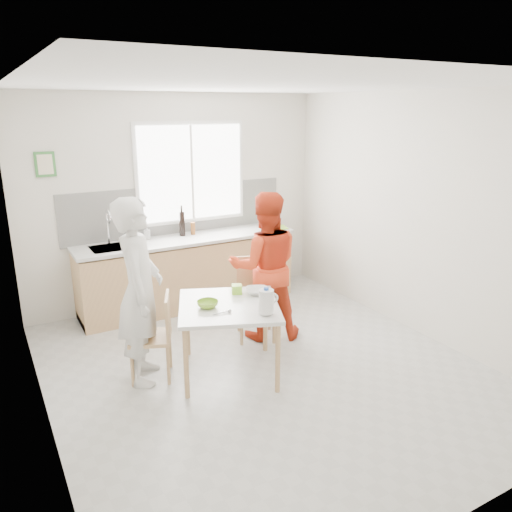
{
  "coord_description": "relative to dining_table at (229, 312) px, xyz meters",
  "views": [
    {
      "loc": [
        -2.27,
        -3.85,
        2.51
      ],
      "look_at": [
        0.02,
        0.2,
        1.12
      ],
      "focal_mm": 35.0,
      "sensor_mm": 36.0,
      "label": 1
    }
  ],
  "objects": [
    {
      "name": "soap_bottle",
      "position": [
        -0.14,
        2.01,
        0.36
      ],
      "size": [
        0.1,
        0.1,
        0.17
      ],
      "primitive_type": "imported",
      "rotation": [
        0.0,
        0.0,
        -0.34
      ],
      "color": "#999999",
      "rests_on": "kitchen_counter"
    },
    {
      "name": "spoon",
      "position": [
        -0.16,
        -0.17,
        0.08
      ],
      "size": [
        0.16,
        0.02,
        0.01
      ],
      "primitive_type": "cylinder",
      "rotation": [
        0.0,
        1.57,
        -0.05
      ],
      "color": "#A5A5AA",
      "rests_on": "dining_table"
    },
    {
      "name": "milk_jug",
      "position": [
        0.19,
        -0.38,
        0.2
      ],
      "size": [
        0.19,
        0.14,
        0.24
      ],
      "rotation": [
        0.0,
        0.0,
        -0.4
      ],
      "color": "white",
      "rests_on": "dining_table"
    },
    {
      "name": "person_white",
      "position": [
        -0.76,
        0.32,
        0.24
      ],
      "size": [
        0.64,
        0.76,
        1.77
      ],
      "primitive_type": "imported",
      "rotation": [
        0.0,
        0.0,
        1.18
      ],
      "color": "silver",
      "rests_on": "ground"
    },
    {
      "name": "chair_left",
      "position": [
        -0.63,
        0.26,
        -0.18
      ],
      "size": [
        0.5,
        0.5,
        0.83
      ],
      "rotation": [
        0.0,
        0.0,
        -1.97
      ],
      "color": "tan",
      "rests_on": "ground"
    },
    {
      "name": "picture_frame",
      "position": [
        -1.22,
        2.12,
        1.26
      ],
      "size": [
        0.22,
        0.03,
        0.28
      ],
      "color": "#3A7F3A",
      "rests_on": "room_shell"
    },
    {
      "name": "green_box",
      "position": [
        0.2,
        0.22,
        0.12
      ],
      "size": [
        0.13,
        0.13,
        0.09
      ],
      "primitive_type": "cube",
      "rotation": [
        0.0,
        0.0,
        -0.4
      ],
      "color": "#91D832",
      "rests_on": "dining_table"
    },
    {
      "name": "kitchen_counter",
      "position": [
        0.32,
        1.83,
        -0.23
      ],
      "size": [
        2.84,
        0.64,
        1.37
      ],
      "color": "tan",
      "rests_on": "ground"
    },
    {
      "name": "backsplash",
      "position": [
        0.33,
        2.12,
        0.58
      ],
      "size": [
        3.0,
        0.02,
        0.65
      ],
      "primitive_type": "cube",
      "color": "white",
      "rests_on": "room_shell"
    },
    {
      "name": "ground",
      "position": [
        0.33,
        -0.12,
        -0.64
      ],
      "size": [
        4.5,
        4.5,
        0.0
      ],
      "primitive_type": "plane",
      "color": "#B7B7B2",
      "rests_on": "ground"
    },
    {
      "name": "room_shell",
      "position": [
        0.33,
        -0.12,
        1.0
      ],
      "size": [
        4.5,
        4.5,
        4.5
      ],
      "color": "silver",
      "rests_on": "ground"
    },
    {
      "name": "jar_amber",
      "position": [
        0.45,
        1.95,
        0.36
      ],
      "size": [
        0.06,
        0.06,
        0.16
      ],
      "primitive_type": "cylinder",
      "color": "brown",
      "rests_on": "kitchen_counter"
    },
    {
      "name": "chair_far",
      "position": [
        0.64,
        0.62,
        -0.15
      ],
      "size": [
        0.55,
        0.55,
        0.91
      ],
      "rotation": [
        0.0,
        0.0,
        -0.4
      ],
      "color": "tan",
      "rests_on": "ground"
    },
    {
      "name": "bowl_white",
      "position": [
        0.37,
        0.12,
        0.1
      ],
      "size": [
        0.3,
        0.3,
        0.06
      ],
      "primitive_type": "imported",
      "rotation": [
        0.0,
        0.0,
        -0.4
      ],
      "color": "silver",
      "rests_on": "dining_table"
    },
    {
      "name": "window",
      "position": [
        0.53,
        2.11,
        1.06
      ],
      "size": [
        1.5,
        0.06,
        1.3
      ],
      "color": "white",
      "rests_on": "room_shell"
    },
    {
      "name": "cutting_board",
      "position": [
        1.56,
        1.74,
        0.28
      ],
      "size": [
        0.4,
        0.33,
        0.01
      ],
      "primitive_type": "cube",
      "rotation": [
        0.0,
        0.0,
        -0.26
      ],
      "color": "#7CBD2B",
      "rests_on": "kitchen_counter"
    },
    {
      "name": "wine_bottle_b",
      "position": [
        0.31,
        1.98,
        0.43
      ],
      "size": [
        0.07,
        0.07,
        0.3
      ],
      "primitive_type": "cylinder",
      "color": "black",
      "rests_on": "kitchen_counter"
    },
    {
      "name": "bowl_green",
      "position": [
        -0.2,
        0.03,
        0.11
      ],
      "size": [
        0.26,
        0.26,
        0.06
      ],
      "primitive_type": "imported",
      "rotation": [
        0.0,
        0.0,
        -0.4
      ],
      "color": "#81B62A",
      "rests_on": "dining_table"
    },
    {
      "name": "person_red",
      "position": [
        0.72,
        0.54,
        0.19
      ],
      "size": [
        0.99,
        0.89,
        1.66
      ],
      "primitive_type": "imported",
      "rotation": [
        0.0,
        0.0,
        2.75
      ],
      "color": "red",
      "rests_on": "ground"
    },
    {
      "name": "wine_bottle_a",
      "position": [
        0.31,
        1.95,
        0.44
      ],
      "size": [
        0.07,
        0.07,
        0.32
      ],
      "primitive_type": "cylinder",
      "color": "black",
      "rests_on": "kitchen_counter"
    },
    {
      "name": "dining_table",
      "position": [
        0.0,
        0.0,
        0.0
      ],
      "size": [
        1.22,
        1.22,
        0.72
      ],
      "rotation": [
        0.0,
        0.0,
        -0.4
      ],
      "color": "silver",
      "rests_on": "ground"
    }
  ]
}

